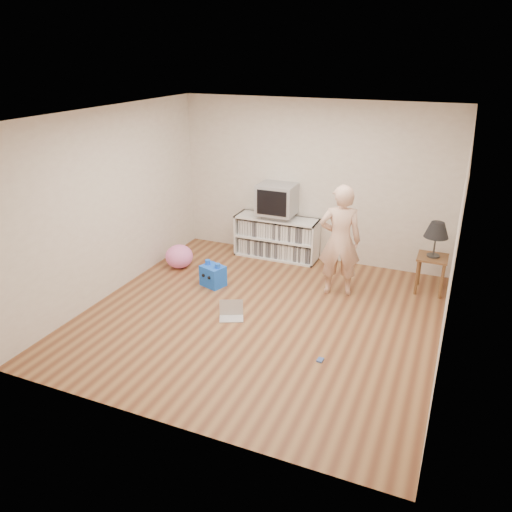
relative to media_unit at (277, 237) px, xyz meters
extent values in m
plane|color=brown|center=(0.53, -2.04, -0.35)|extent=(4.50, 4.50, 0.00)
cube|color=beige|center=(0.53, 0.21, 0.95)|extent=(4.50, 0.02, 2.60)
cube|color=beige|center=(0.53, -4.29, 0.95)|extent=(4.50, 0.02, 2.60)
cube|color=beige|center=(-1.72, -2.04, 0.95)|extent=(0.02, 4.50, 2.60)
cube|color=beige|center=(2.78, -2.04, 0.95)|extent=(0.02, 4.50, 2.60)
cube|color=white|center=(0.53, -2.04, 2.25)|extent=(4.50, 4.50, 0.01)
cube|color=white|center=(0.00, 0.19, 0.00)|extent=(1.40, 0.03, 0.70)
cube|color=white|center=(-0.69, -0.02, 0.00)|extent=(0.03, 0.45, 0.70)
cube|color=white|center=(0.68, -0.02, 0.00)|extent=(0.03, 0.45, 0.70)
cube|color=white|center=(0.00, -0.02, -0.33)|extent=(1.40, 0.45, 0.03)
cube|color=white|center=(0.00, -0.02, 0.00)|extent=(1.34, 0.45, 0.03)
cube|color=white|center=(0.00, -0.02, 0.33)|extent=(1.40, 0.45, 0.03)
cube|color=silver|center=(0.00, -0.02, 0.00)|extent=(1.26, 0.36, 0.64)
cube|color=gray|center=(0.00, -0.02, 0.39)|extent=(0.45, 0.35, 0.07)
cube|color=#95959A|center=(0.00, -0.02, 0.67)|extent=(0.60, 0.52, 0.50)
cube|color=black|center=(0.00, -0.28, 0.67)|extent=(0.50, 0.01, 0.40)
cylinder|color=brown|center=(2.35, -0.56, -0.09)|extent=(0.04, 0.04, 0.52)
cylinder|color=brown|center=(2.69, -0.56, -0.09)|extent=(0.04, 0.04, 0.52)
cylinder|color=brown|center=(2.35, -0.22, -0.09)|extent=(0.04, 0.04, 0.52)
cylinder|color=brown|center=(2.69, -0.22, -0.09)|extent=(0.04, 0.04, 0.52)
cube|color=brown|center=(2.52, -0.39, 0.19)|extent=(0.42, 0.42, 0.03)
cylinder|color=#333333|center=(2.52, -0.39, 0.21)|extent=(0.18, 0.18, 0.02)
cylinder|color=#333333|center=(2.52, -0.39, 0.39)|extent=(0.02, 0.02, 0.32)
imported|color=beige|center=(1.29, -0.96, 0.46)|extent=(0.67, 0.53, 1.62)
cube|color=silver|center=(0.21, -2.25, -0.34)|extent=(0.37, 0.33, 0.01)
cube|color=silver|center=(0.17, -2.15, -0.24)|extent=(0.31, 0.19, 0.20)
cube|color=black|center=(0.17, -2.15, -0.24)|extent=(0.27, 0.16, 0.17)
cube|color=#405CAB|center=(1.55, -2.72, -0.34)|extent=(0.07, 0.10, 0.02)
cube|color=blue|center=(-0.48, -1.44, -0.19)|extent=(0.40, 0.36, 0.31)
cylinder|color=blue|center=(-0.57, -1.40, 0.00)|extent=(0.08, 0.08, 0.07)
cylinder|color=blue|center=(-0.38, -1.47, 0.00)|extent=(0.08, 0.08, 0.07)
sphere|color=black|center=(-0.58, -1.55, -0.16)|extent=(0.05, 0.05, 0.05)
sphere|color=black|center=(-0.46, -1.59, -0.16)|extent=(0.05, 0.05, 0.05)
ellipsoid|color=#FF77CA|center=(-1.29, -1.05, -0.16)|extent=(0.55, 0.55, 0.38)
camera|label=1|loc=(2.74, -7.41, 2.93)|focal=35.00mm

